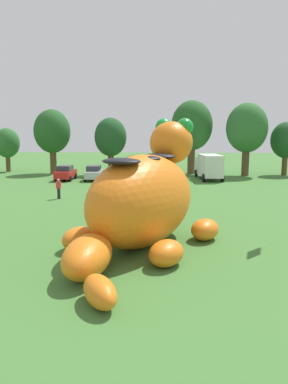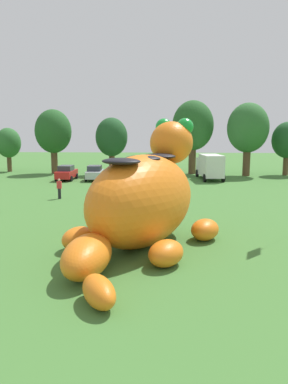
{
  "view_description": "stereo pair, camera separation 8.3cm",
  "coord_description": "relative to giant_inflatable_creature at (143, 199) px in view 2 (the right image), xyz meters",
  "views": [
    {
      "loc": [
        1.76,
        -18.94,
        5.66
      ],
      "look_at": [
        0.69,
        0.16,
        2.51
      ],
      "focal_mm": 34.73,
      "sensor_mm": 36.0,
      "label": 1
    },
    {
      "loc": [
        1.84,
        -18.93,
        5.66
      ],
      "look_at": [
        0.69,
        0.16,
        2.51
      ],
      "focal_mm": 34.73,
      "sensor_mm": 36.0,
      "label": 2
    }
  ],
  "objects": [
    {
      "name": "tree_mid_right",
      "position": [
        16.56,
        30.82,
        2.14
      ],
      "size": [
        3.85,
        3.85,
        6.84
      ],
      "color": "brown",
      "rests_on": "ground"
    },
    {
      "name": "spectator_mid_field",
      "position": [
        -2.53,
        13.46,
        -1.48
      ],
      "size": [
        0.38,
        0.26,
        1.71
      ],
      "color": "#2D334C",
      "rests_on": "ground"
    },
    {
      "name": "tree_centre_left",
      "position": [
        -6.03,
        30.43,
        2.5
      ],
      "size": [
        4.16,
        4.16,
        7.39
      ],
      "color": "brown",
      "rests_on": "ground"
    },
    {
      "name": "tree_centre_right",
      "position": [
        11.32,
        29.82,
        3.66
      ],
      "size": [
        5.16,
        5.16,
        9.16
      ],
      "color": "brown",
      "rests_on": "ground"
    },
    {
      "name": "box_truck",
      "position": [
        6.26,
        25.98,
        -0.73
      ],
      "size": [
        2.92,
        6.58,
        2.95
      ],
      "color": "silver",
      "rests_on": "ground"
    },
    {
      "name": "car_red",
      "position": [
        -10.47,
        24.31,
        -1.47
      ],
      "size": [
        1.96,
        4.11,
        1.72
      ],
      "color": "red",
      "rests_on": "ground"
    },
    {
      "name": "tree_centre",
      "position": [
        4.58,
        31.82,
        3.97
      ],
      "size": [
        5.43,
        5.43,
        9.64
      ],
      "color": "brown",
      "rests_on": "ground"
    },
    {
      "name": "tree_mid_left",
      "position": [
        -13.89,
        30.95,
        3.22
      ],
      "size": [
        4.79,
        4.79,
        8.5
      ],
      "color": "brown",
      "rests_on": "ground"
    },
    {
      "name": "car_yellow",
      "position": [
        -0.2,
        24.01,
        -1.47
      ],
      "size": [
        1.98,
        4.12,
        1.72
      ],
      "color": "yellow",
      "rests_on": "ground"
    },
    {
      "name": "car_white",
      "position": [
        -3.4,
        25.6,
        -1.47
      ],
      "size": [
        2.14,
        4.2,
        1.72
      ],
      "color": "white",
      "rests_on": "ground"
    },
    {
      "name": "spectator_by_cars",
      "position": [
        -7.84,
        12.32,
        -1.48
      ],
      "size": [
        0.38,
        0.26,
        1.71
      ],
      "color": "black",
      "rests_on": "ground"
    },
    {
      "name": "car_silver",
      "position": [
        -7.16,
        24.42,
        -1.47
      ],
      "size": [
        2.12,
        4.19,
        1.72
      ],
      "color": "#B7BABF",
      "rests_on": "ground"
    },
    {
      "name": "ground_plane",
      "position": [
        -0.7,
        0.86,
        -2.33
      ],
      "size": [
        160.0,
        160.0,
        0.0
      ],
      "primitive_type": "plane",
      "color": "#427533"
    },
    {
      "name": "giant_inflatable_creature",
      "position": [
        0.0,
        0.0,
        0.0
      ],
      "size": [
        8.3,
        12.71,
        6.38
      ],
      "color": "orange",
      "rests_on": "ground"
    },
    {
      "name": "tree_left",
      "position": [
        -20.93,
        32.86,
        1.66
      ],
      "size": [
        3.44,
        3.44,
        6.1
      ],
      "color": "brown",
      "rests_on": "ground"
    }
  ]
}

